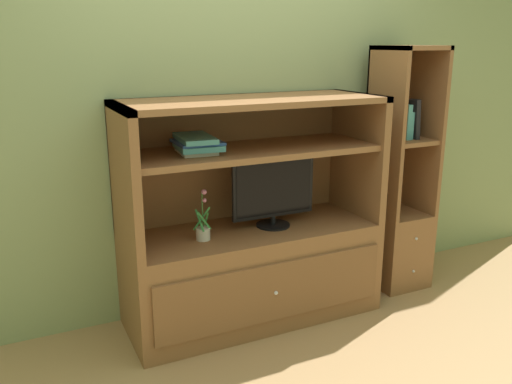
{
  "coord_description": "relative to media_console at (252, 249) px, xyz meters",
  "views": [
    {
      "loc": [
        -1.35,
        -2.46,
        1.72
      ],
      "look_at": [
        0.0,
        0.35,
        0.85
      ],
      "focal_mm": 37.58,
      "sensor_mm": 36.0,
      "label": 1
    }
  ],
  "objects": [
    {
      "name": "ground_plane",
      "position": [
        0.0,
        -0.41,
        -0.45
      ],
      "size": [
        8.0,
        8.0,
        0.0
      ],
      "primitive_type": "plane",
      "color": "tan"
    },
    {
      "name": "painted_rear_wall",
      "position": [
        0.0,
        0.34,
        0.95
      ],
      "size": [
        6.0,
        0.1,
        2.8
      ],
      "primitive_type": "cube",
      "color": "#8C9E6B",
      "rests_on": "ground_plane"
    },
    {
      "name": "media_console",
      "position": [
        0.0,
        0.0,
        0.0
      ],
      "size": [
        1.59,
        0.63,
        1.4
      ],
      "color": "brown",
      "rests_on": "ground_plane"
    },
    {
      "name": "tv_monitor",
      "position": [
        0.14,
        -0.02,
        0.38
      ],
      "size": [
        0.55,
        0.22,
        0.46
      ],
      "color": "black",
      "rests_on": "media_console"
    },
    {
      "name": "potted_plant",
      "position": [
        -0.35,
        -0.06,
        0.2
      ],
      "size": [
        0.11,
        0.11,
        0.31
      ],
      "color": "beige",
      "rests_on": "media_console"
    },
    {
      "name": "magazine_stack",
      "position": [
        -0.35,
        -0.01,
        0.7
      ],
      "size": [
        0.26,
        0.35,
        0.1
      ],
      "color": "silver",
      "rests_on": "media_console"
    },
    {
      "name": "bookshelf_tall",
      "position": [
        1.16,
        0.0,
        0.13
      ],
      "size": [
        0.38,
        0.41,
        1.7
      ],
      "color": "brown",
      "rests_on": "ground_plane"
    },
    {
      "name": "upright_book_row",
      "position": [
        1.13,
        -0.01,
        0.74
      ],
      "size": [
        0.2,
        0.18,
        0.27
      ],
      "color": "gold",
      "rests_on": "bookshelf_tall"
    }
  ]
}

